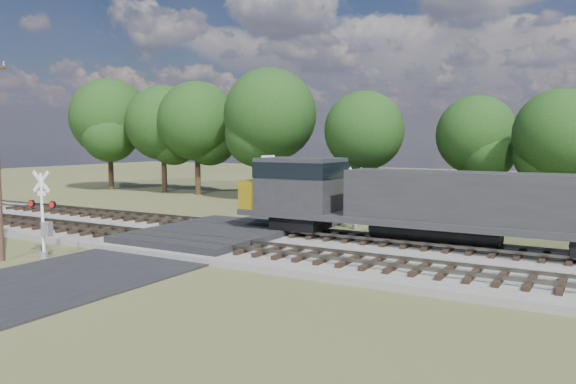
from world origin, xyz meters
The scene contains 10 objects.
ground centered at (0.00, 0.00, 0.00)m, with size 160.00×160.00×0.00m, color #3F4625.
ballast_bed centered at (10.00, 0.50, 0.15)m, with size 140.00×10.00×0.30m, color gray.
road centered at (0.00, 0.00, 0.04)m, with size 7.00×60.00×0.08m, color black.
crossing_panel centered at (0.00, 0.50, 0.32)m, with size 7.00×9.00×0.62m, color #262628.
track_near centered at (3.12, -2.00, 0.41)m, with size 140.00×2.60×0.33m.
track_far centered at (3.12, 3.00, 0.41)m, with size 140.00×2.60×0.33m.
crossing_signal_near centered at (-4.00, -6.97, 1.68)m, with size 1.62×0.38×4.03m.
crossing_signal_far centered at (4.90, 7.94, 1.56)m, with size 1.52×0.33×3.76m.
equipment_shed centered at (7.22, 13.20, 1.56)m, with size 5.64×5.64×3.08m.
treeline centered at (1.09, 20.32, 6.83)m, with size 79.52×11.77×11.94m.
Camera 1 is at (18.28, -23.35, 5.44)m, focal length 35.00 mm.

